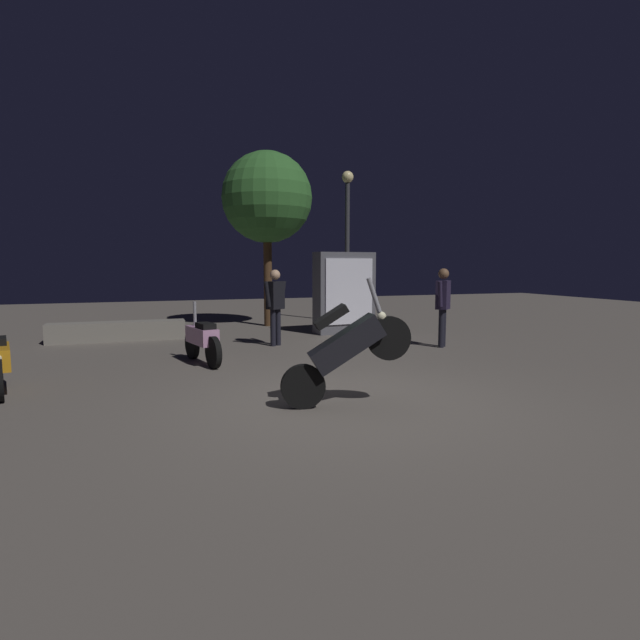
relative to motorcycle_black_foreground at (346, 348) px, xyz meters
name	(u,v)px	position (x,y,z in m)	size (l,w,h in m)	color
ground_plane	(349,402)	(0.12, 0.20, -0.74)	(40.00, 40.00, 0.00)	#605951
motorcycle_black_foreground	(346,348)	(0.00, 0.00, 0.00)	(1.65, 0.46, 1.63)	black
motorcycle_pink_parked_right	(202,340)	(-1.38, 3.48, -0.31)	(0.51, 1.64, 1.11)	black
person_rider_beside	(443,300)	(3.74, 3.65, 0.27)	(0.55, 0.52, 1.70)	black
person_bystander_far	(275,301)	(0.38, 5.03, 0.25)	(0.61, 0.42, 1.67)	black
streetlamp_near	(347,226)	(3.64, 8.84, 2.21)	(0.36, 0.36, 4.60)	#38383D
tree_left_bg	(267,198)	(1.09, 8.64, 2.92)	(2.57, 2.57, 4.97)	#4C331E
kiosk_billboard	(344,293)	(2.61, 6.50, 0.31)	(1.64, 0.70, 2.10)	#595960
planter_wall_low	(118,331)	(-2.95, 6.96, -0.52)	(3.05, 0.50, 0.45)	gray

